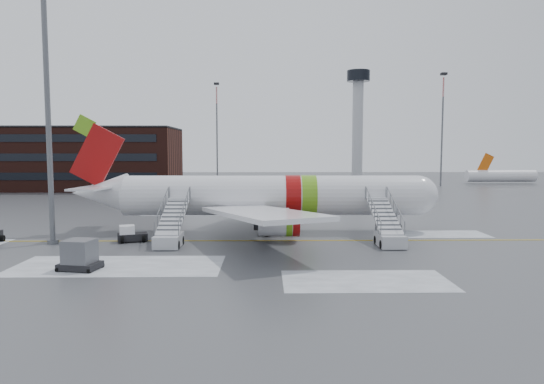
{
  "coord_description": "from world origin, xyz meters",
  "views": [
    {
      "loc": [
        3.99,
        -42.35,
        7.82
      ],
      "look_at": [
        4.57,
        1.69,
        4.0
      ],
      "focal_mm": 32.0,
      "sensor_mm": 36.0,
      "label": 1
    }
  ],
  "objects_px": {
    "uld_container": "(80,256)",
    "light_mast_near": "(47,86)",
    "airstair_aft": "(170,232)",
    "pushback_tug": "(131,234)",
    "airstair_fwd": "(388,232)",
    "airliner": "(262,196)"
  },
  "relations": [
    {
      "from": "airstair_fwd",
      "to": "airstair_aft",
      "type": "height_order",
      "value": "same"
    },
    {
      "from": "airstair_fwd",
      "to": "pushback_tug",
      "type": "bearing_deg",
      "value": 175.81
    },
    {
      "from": "airstair_aft",
      "to": "airliner",
      "type": "bearing_deg",
      "value": 41.14
    },
    {
      "from": "airstair_aft",
      "to": "light_mast_near",
      "type": "height_order",
      "value": "light_mast_near"
    },
    {
      "from": "airstair_aft",
      "to": "light_mast_near",
      "type": "xyz_separation_m",
      "value": [
        -10.01,
        0.84,
        11.94
      ]
    },
    {
      "from": "airliner",
      "to": "pushback_tug",
      "type": "height_order",
      "value": "airliner"
    },
    {
      "from": "airstair_fwd",
      "to": "airstair_aft",
      "type": "distance_m",
      "value": 17.96
    },
    {
      "from": "airstair_aft",
      "to": "airstair_fwd",
      "type": "bearing_deg",
      "value": 0.0
    },
    {
      "from": "airstair_aft",
      "to": "uld_container",
      "type": "height_order",
      "value": "airstair_aft"
    },
    {
      "from": "airstair_fwd",
      "to": "airstair_aft",
      "type": "bearing_deg",
      "value": 180.0
    },
    {
      "from": "airliner",
      "to": "airstair_aft",
      "type": "distance_m",
      "value": 10.21
    },
    {
      "from": "uld_container",
      "to": "light_mast_near",
      "type": "bearing_deg",
      "value": 122.26
    },
    {
      "from": "airliner",
      "to": "airstair_aft",
      "type": "xyz_separation_m",
      "value": [
        -7.48,
        -6.54,
        -2.35
      ]
    },
    {
      "from": "airstair_aft",
      "to": "light_mast_near",
      "type": "bearing_deg",
      "value": 175.19
    },
    {
      "from": "airstair_aft",
      "to": "pushback_tug",
      "type": "distance_m",
      "value": 4.07
    },
    {
      "from": "light_mast_near",
      "to": "airstair_fwd",
      "type": "bearing_deg",
      "value": -1.73
    },
    {
      "from": "airliner",
      "to": "airstair_aft",
      "type": "bearing_deg",
      "value": -138.86
    },
    {
      "from": "pushback_tug",
      "to": "light_mast_near",
      "type": "height_order",
      "value": "light_mast_near"
    },
    {
      "from": "airstair_aft",
      "to": "uld_container",
      "type": "distance_m",
      "value": 9.26
    },
    {
      "from": "pushback_tug",
      "to": "light_mast_near",
      "type": "bearing_deg",
      "value": -173.26
    },
    {
      "from": "uld_container",
      "to": "light_mast_near",
      "type": "height_order",
      "value": "light_mast_near"
    },
    {
      "from": "uld_container",
      "to": "airstair_fwd",
      "type": "bearing_deg",
      "value": 20.2
    }
  ]
}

